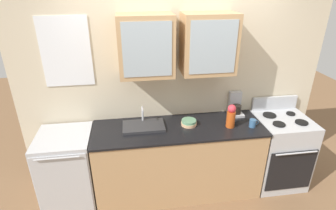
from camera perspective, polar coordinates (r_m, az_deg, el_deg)
ground_plane at (r=3.74m, az=2.01°, el=-17.21°), size 10.00×10.00×0.00m
back_wall_unit at (r=3.25m, az=1.29°, el=6.84°), size 3.72×0.47×2.79m
counter at (r=3.44m, az=2.13°, el=-11.46°), size 2.01×0.66×0.93m
stove_range at (r=3.87m, az=22.25°, el=-8.81°), size 0.65×0.67×1.11m
sink_faucet at (r=3.19m, az=-5.18°, el=-4.36°), size 0.49×0.30×0.22m
bowl_stack at (r=3.23m, az=4.42°, el=-3.70°), size 0.18×0.18×0.07m
vase at (r=3.21m, az=13.14°, el=-2.29°), size 0.10×0.10×0.28m
cup_near_sink at (r=3.32m, az=17.42°, el=-3.68°), size 0.11×0.08×0.09m
dishwasher at (r=3.48m, az=-20.16°, el=-12.73°), size 0.60×0.64×0.93m
coffee_maker at (r=3.55m, az=14.02°, el=-0.22°), size 0.17×0.20×0.29m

